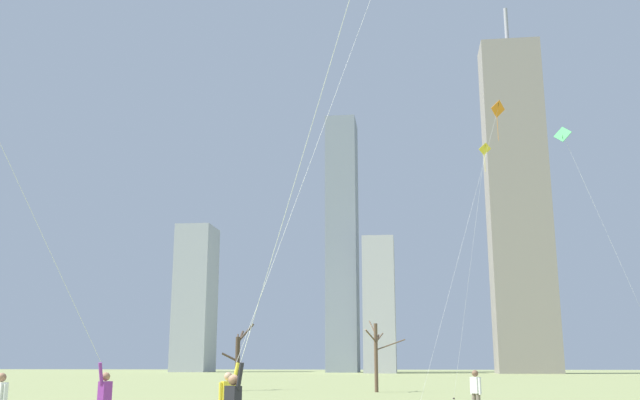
{
  "coord_description": "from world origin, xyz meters",
  "views": [
    {
      "loc": [
        2.63,
        -15.04,
        1.85
      ],
      "look_at": [
        0.0,
        6.0,
        6.76
      ],
      "focal_mm": 39.65,
      "sensor_mm": 36.0,
      "label": 1
    }
  ],
  "objects_px": {
    "kite_flyer_far_back_pink": "(308,154)",
    "distant_kite_drifting_left_orange": "(492,133)",
    "kite_flyer_midfield_right_white": "(45,263)",
    "distant_kite_drifting_right_yellow": "(481,181)",
    "bare_tree_far_right_edge": "(376,353)",
    "bare_tree_leftmost": "(238,357)",
    "distant_kite_low_near_trees_green": "(571,152)",
    "kite_flyer_midfield_left_teal": "(264,299)",
    "bystander_strolling_midfield": "(476,392)"
  },
  "relations": [
    {
      "from": "kite_flyer_midfield_right_white",
      "to": "kite_flyer_midfield_left_teal",
      "type": "bearing_deg",
      "value": 30.66
    },
    {
      "from": "bystander_strolling_midfield",
      "to": "bare_tree_far_right_edge",
      "type": "distance_m",
      "value": 23.11
    },
    {
      "from": "distant_kite_drifting_left_orange",
      "to": "distant_kite_low_near_trees_green",
      "type": "xyz_separation_m",
      "value": [
        4.64,
        3.81,
        -0.01
      ]
    },
    {
      "from": "distant_kite_low_near_trees_green",
      "to": "distant_kite_drifting_right_yellow",
      "type": "relative_size",
      "value": 1.02
    },
    {
      "from": "bystander_strolling_midfield",
      "to": "distant_kite_drifting_right_yellow",
      "type": "distance_m",
      "value": 18.72
    },
    {
      "from": "distant_kite_drifting_left_orange",
      "to": "distant_kite_drifting_right_yellow",
      "type": "bearing_deg",
      "value": 90.4
    },
    {
      "from": "distant_kite_low_near_trees_green",
      "to": "bare_tree_leftmost",
      "type": "relative_size",
      "value": 3.15
    },
    {
      "from": "kite_flyer_midfield_right_white",
      "to": "bystander_strolling_midfield",
      "type": "xyz_separation_m",
      "value": [
        11.24,
        8.66,
        -3.39
      ]
    },
    {
      "from": "bare_tree_leftmost",
      "to": "distant_kite_drifting_left_orange",
      "type": "bearing_deg",
      "value": -42.9
    },
    {
      "from": "kite_flyer_far_back_pink",
      "to": "distant_kite_low_near_trees_green",
      "type": "distance_m",
      "value": 28.39
    },
    {
      "from": "kite_flyer_midfield_left_teal",
      "to": "distant_kite_low_near_trees_green",
      "type": "bearing_deg",
      "value": 55.14
    },
    {
      "from": "bare_tree_far_right_edge",
      "to": "bare_tree_leftmost",
      "type": "bearing_deg",
      "value": 169.27
    },
    {
      "from": "kite_flyer_midfield_left_teal",
      "to": "distant_kite_low_near_trees_green",
      "type": "height_order",
      "value": "kite_flyer_midfield_left_teal"
    },
    {
      "from": "bare_tree_far_right_edge",
      "to": "bare_tree_leftmost",
      "type": "xyz_separation_m",
      "value": [
        -9.83,
        1.86,
        -0.19
      ]
    },
    {
      "from": "kite_flyer_midfield_right_white",
      "to": "bare_tree_far_right_edge",
      "type": "relative_size",
      "value": 3.1
    },
    {
      "from": "kite_flyer_far_back_pink",
      "to": "distant_kite_drifting_left_orange",
      "type": "bearing_deg",
      "value": 73.71
    },
    {
      "from": "kite_flyer_far_back_pink",
      "to": "kite_flyer_midfield_left_teal",
      "type": "relative_size",
      "value": 0.96
    },
    {
      "from": "bare_tree_far_right_edge",
      "to": "distant_kite_low_near_trees_green",
      "type": "bearing_deg",
      "value": -40.48
    },
    {
      "from": "bystander_strolling_midfield",
      "to": "distant_kite_drifting_right_yellow",
      "type": "height_order",
      "value": "distant_kite_drifting_right_yellow"
    },
    {
      "from": "bystander_strolling_midfield",
      "to": "distant_kite_low_near_trees_green",
      "type": "height_order",
      "value": "distant_kite_low_near_trees_green"
    },
    {
      "from": "kite_flyer_midfield_left_teal",
      "to": "distant_kite_drifting_left_orange",
      "type": "height_order",
      "value": "kite_flyer_midfield_left_teal"
    },
    {
      "from": "kite_flyer_midfield_right_white",
      "to": "distant_kite_drifting_right_yellow",
      "type": "bearing_deg",
      "value": 60.35
    },
    {
      "from": "bare_tree_far_right_edge",
      "to": "bare_tree_leftmost",
      "type": "distance_m",
      "value": 10.0
    },
    {
      "from": "bystander_strolling_midfield",
      "to": "bare_tree_leftmost",
      "type": "bearing_deg",
      "value": 120.15
    },
    {
      "from": "distant_kite_low_near_trees_green",
      "to": "distant_kite_drifting_right_yellow",
      "type": "height_order",
      "value": "distant_kite_low_near_trees_green"
    },
    {
      "from": "bare_tree_leftmost",
      "to": "bare_tree_far_right_edge",
      "type": "bearing_deg",
      "value": -10.73
    },
    {
      "from": "distant_kite_drifting_right_yellow",
      "to": "distant_kite_low_near_trees_green",
      "type": "bearing_deg",
      "value": -21.05
    },
    {
      "from": "kite_flyer_midfield_right_white",
      "to": "kite_flyer_midfield_left_teal",
      "type": "relative_size",
      "value": 0.7
    },
    {
      "from": "kite_flyer_midfield_right_white",
      "to": "distant_kite_low_near_trees_green",
      "type": "xyz_separation_m",
      "value": [
        18.06,
        21.71,
        8.78
      ]
    },
    {
      "from": "kite_flyer_midfield_left_teal",
      "to": "bare_tree_far_right_edge",
      "type": "xyz_separation_m",
      "value": [
        1.83,
        28.32,
        -1.13
      ]
    },
    {
      "from": "bystander_strolling_midfield",
      "to": "distant_kite_drifting_left_orange",
      "type": "bearing_deg",
      "value": 76.7
    },
    {
      "from": "distant_kite_drifting_right_yellow",
      "to": "bystander_strolling_midfield",
      "type": "bearing_deg",
      "value": -98.22
    },
    {
      "from": "kite_flyer_midfield_left_teal",
      "to": "bare_tree_far_right_edge",
      "type": "distance_m",
      "value": 28.4
    },
    {
      "from": "kite_flyer_midfield_right_white",
      "to": "bare_tree_far_right_edge",
      "type": "bearing_deg",
      "value": 77.68
    },
    {
      "from": "distant_kite_drifting_right_yellow",
      "to": "kite_flyer_midfield_left_teal",
      "type": "bearing_deg",
      "value": -112.18
    },
    {
      "from": "kite_flyer_midfield_right_white",
      "to": "bare_tree_leftmost",
      "type": "distance_m",
      "value": 33.35
    },
    {
      "from": "kite_flyer_far_back_pink",
      "to": "distant_kite_drifting_left_orange",
      "type": "relative_size",
      "value": 1.34
    },
    {
      "from": "bare_tree_leftmost",
      "to": "bystander_strolling_midfield",
      "type": "bearing_deg",
      "value": -59.85
    },
    {
      "from": "kite_flyer_midfield_right_white",
      "to": "distant_kite_low_near_trees_green",
      "type": "height_order",
      "value": "distant_kite_low_near_trees_green"
    },
    {
      "from": "kite_flyer_midfield_right_white",
      "to": "distant_kite_drifting_left_orange",
      "type": "height_order",
      "value": "distant_kite_drifting_left_orange"
    },
    {
      "from": "kite_flyer_midfield_right_white",
      "to": "bare_tree_leftmost",
      "type": "bearing_deg",
      "value": 95.16
    },
    {
      "from": "kite_flyer_midfield_left_teal",
      "to": "bare_tree_far_right_edge",
      "type": "height_order",
      "value": "kite_flyer_midfield_left_teal"
    },
    {
      "from": "kite_flyer_midfield_left_teal",
      "to": "distant_kite_drifting_right_yellow",
      "type": "distance_m",
      "value": 23.75
    },
    {
      "from": "kite_flyer_midfield_right_white",
      "to": "distant_kite_low_near_trees_green",
      "type": "bearing_deg",
      "value": 50.24
    },
    {
      "from": "distant_kite_drifting_right_yellow",
      "to": "bare_tree_far_right_edge",
      "type": "relative_size",
      "value": 3.06
    },
    {
      "from": "kite_flyer_midfield_right_white",
      "to": "distant_kite_drifting_left_orange",
      "type": "bearing_deg",
      "value": 53.14
    },
    {
      "from": "kite_flyer_midfield_right_white",
      "to": "bystander_strolling_midfield",
      "type": "bearing_deg",
      "value": 37.62
    },
    {
      "from": "distant_kite_drifting_left_orange",
      "to": "distant_kite_drifting_right_yellow",
      "type": "xyz_separation_m",
      "value": [
        -0.04,
        5.61,
        -0.99
      ]
    },
    {
      "from": "distant_kite_drifting_left_orange",
      "to": "bare_tree_leftmost",
      "type": "bearing_deg",
      "value": 137.1
    },
    {
      "from": "distant_kite_drifting_right_yellow",
      "to": "kite_flyer_far_back_pink",
      "type": "bearing_deg",
      "value": -102.96
    }
  ]
}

